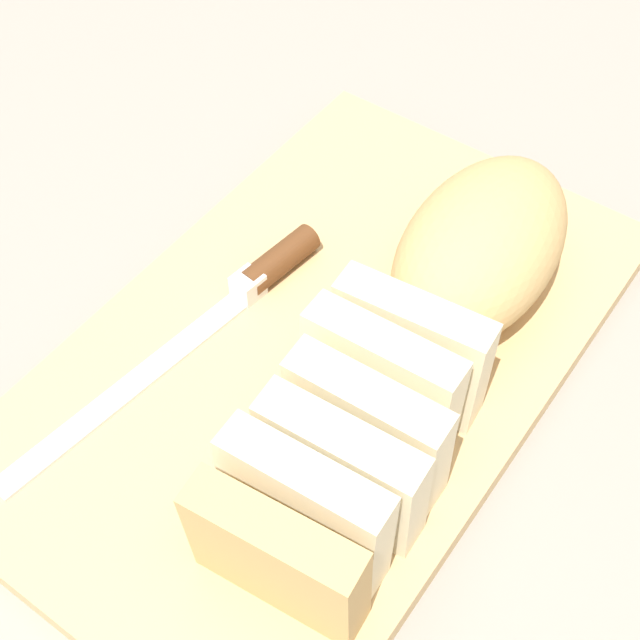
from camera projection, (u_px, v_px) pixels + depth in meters
The scene contains 7 objects.
ground_plane at pixel (320, 364), 0.64m from camera, with size 3.00×3.00×0.00m, color gray.
cutting_board at pixel (320, 356), 0.63m from camera, with size 0.48×0.29×0.02m, color tan.
bread_loaf at pixel (426, 329), 0.58m from camera, with size 0.37×0.14×0.09m.
bread_knife at pixel (242, 292), 0.64m from camera, with size 0.28×0.05×0.02m.
crumb_near_knife at pixel (347, 299), 0.65m from camera, with size 0.01×0.01×0.01m, color tan.
crumb_near_loaf at pixel (412, 312), 0.64m from camera, with size 0.01×0.01×0.01m, color tan.
crumb_stray_left at pixel (378, 336), 0.63m from camera, with size 0.01×0.01×0.01m, color tan.
Camera 1 is at (0.30, 0.22, 0.52)m, focal length 51.60 mm.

